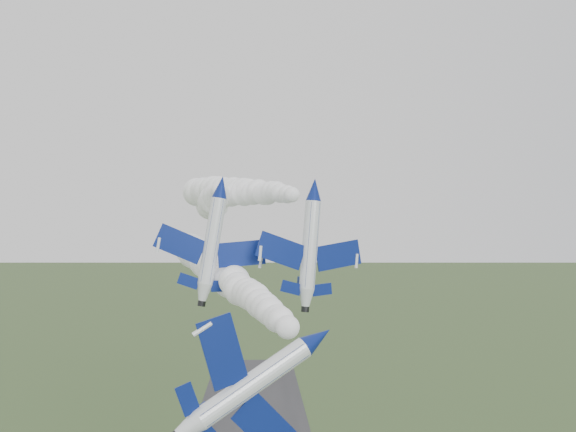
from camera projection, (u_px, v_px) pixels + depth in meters
name	position (u px, v px, depth m)	size (l,w,h in m)	color
jet_lead	(318.00, 338.00, 42.65)	(6.05, 12.23, 8.92)	silver
smoke_trail_jet_lead	(222.00, 273.00, 73.09)	(4.73, 57.32, 4.73)	white
jet_pair_left	(221.00, 187.00, 67.60)	(11.53, 13.92, 3.72)	silver
smoke_trail_jet_pair_left	(215.00, 199.00, 97.27)	(5.48, 53.04, 5.48)	white
jet_pair_right	(315.00, 189.00, 67.54)	(11.86, 13.77, 3.52)	silver
smoke_trail_jet_pair_right	(234.00, 192.00, 96.33)	(5.28, 54.25, 5.28)	white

